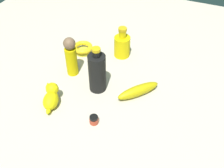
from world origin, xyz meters
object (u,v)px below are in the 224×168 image
object	(u,v)px
bottle_short	(122,45)
banana	(138,91)
bottle_tall	(97,73)
bowl	(83,48)
nail_polish_jar	(93,120)
person_figure_adult	(71,56)
cat_figurine	(51,97)

from	to	relation	value
bottle_short	banana	xyz separation A→B (m)	(-0.16, 0.23, -0.04)
bottle_tall	bowl	bearing A→B (deg)	-49.76
nail_polish_jar	bowl	size ratio (longest dim) A/B	0.35
bottle_short	banana	bearing A→B (deg)	125.07
person_figure_adult	cat_figurine	bearing A→B (deg)	94.42
bottle_tall	cat_figurine	xyz separation A→B (m)	(0.13, 0.15, -0.05)
banana	bowl	bearing A→B (deg)	-76.37
bottle_tall	bottle_short	bearing A→B (deg)	-92.21
bowl	bottle_short	xyz separation A→B (m)	(-0.19, -0.06, 0.03)
cat_figurine	bottle_tall	bearing A→B (deg)	-131.59
bottle_short	person_figure_adult	distance (m)	0.27
banana	cat_figurine	world-z (taller)	cat_figurine
person_figure_adult	bowl	bearing A→B (deg)	-79.56
nail_polish_jar	person_figure_adult	bearing A→B (deg)	-46.78
nail_polish_jar	person_figure_adult	world-z (taller)	person_figure_adult
bottle_short	banana	size ratio (longest dim) A/B	0.80
bottle_short	bottle_tall	size ratio (longest dim) A/B	0.74
bottle_short	bottle_tall	distance (m)	0.27
person_figure_adult	cat_figurine	xyz separation A→B (m)	(-0.02, 0.21, -0.06)
bowl	bottle_tall	size ratio (longest dim) A/B	0.48
nail_polish_jar	bottle_short	bearing A→B (deg)	-83.05
bowl	bottle_tall	bearing A→B (deg)	130.24
bowl	person_figure_adult	world-z (taller)	person_figure_adult
banana	bottle_short	bearing A→B (deg)	-104.60
bowl	bottle_short	bearing A→B (deg)	-163.58
banana	person_figure_adult	size ratio (longest dim) A/B	1.02
bowl	bottle_tall	world-z (taller)	bottle_tall
person_figure_adult	cat_figurine	distance (m)	0.21
bowl	person_figure_adult	bearing A→B (deg)	100.44
bottle_short	bottle_tall	xyz separation A→B (m)	(0.01, 0.27, 0.03)
bowl	person_figure_adult	distance (m)	0.18
bottle_short	person_figure_adult	size ratio (longest dim) A/B	0.82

